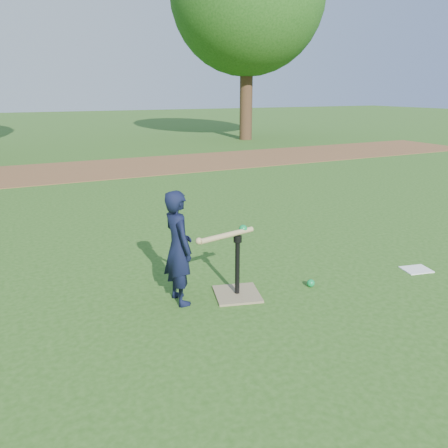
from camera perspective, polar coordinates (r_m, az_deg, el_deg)
name	(u,v)px	position (r m, az deg, el deg)	size (l,w,h in m)	color
ground	(242,278)	(4.72, 2.37, -7.11)	(80.00, 80.00, 0.00)	#285116
dirt_strip	(105,169)	(11.64, -15.29, 7.00)	(24.00, 3.00, 0.01)	brown
child	(178,248)	(4.05, -5.99, -3.11)	(0.40, 0.26, 1.09)	black
wiffle_ball_ground	(311,283)	(4.60, 11.26, -7.58)	(0.08, 0.08, 0.08)	#0C8A3E
clipboard	(416,270)	(5.37, 23.82, -5.46)	(0.30, 0.23, 0.01)	white
batting_tee	(237,285)	(4.31, 1.74, -7.94)	(0.53, 0.53, 0.61)	#8A7957
swing_action	(228,234)	(4.05, 0.49, -1.36)	(0.63, 0.19, 0.09)	tan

